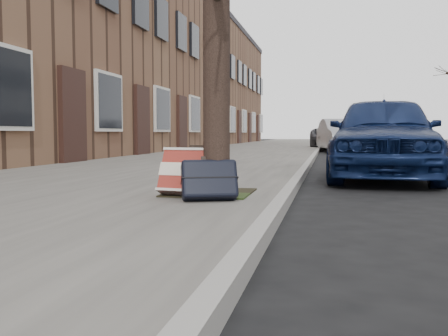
% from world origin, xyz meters
% --- Properties ---
extents(ground, '(120.00, 120.00, 0.00)m').
position_xyz_m(ground, '(0.00, 0.00, 0.00)').
color(ground, black).
rests_on(ground, ground).
extents(near_sidewalk, '(5.00, 70.00, 0.12)m').
position_xyz_m(near_sidewalk, '(-3.70, 15.00, 0.06)').
color(near_sidewalk, slate).
rests_on(near_sidewalk, ground).
extents(house_near, '(6.80, 40.00, 7.00)m').
position_xyz_m(house_near, '(-9.60, 16.00, 3.50)').
color(house_near, brown).
rests_on(house_near, ground).
extents(dirt_patch, '(0.85, 0.85, 0.02)m').
position_xyz_m(dirt_patch, '(-2.00, 1.20, 0.13)').
color(dirt_patch, black).
rests_on(dirt_patch, near_sidewalk).
extents(suitcase_red, '(0.65, 0.43, 0.47)m').
position_xyz_m(suitcase_red, '(-2.09, 0.86, 0.35)').
color(suitcase_red, maroon).
rests_on(suitcase_red, near_sidewalk).
extents(suitcase_navy, '(0.57, 0.46, 0.39)m').
position_xyz_m(suitcase_navy, '(-1.87, 0.64, 0.32)').
color(suitcase_navy, black).
rests_on(suitcase_navy, near_sidewalk).
extents(car_near_front, '(1.86, 4.08, 1.36)m').
position_xyz_m(car_near_front, '(0.02, 4.63, 0.68)').
color(car_near_front, '#0E1B44').
rests_on(car_near_front, ground).
extents(car_near_mid, '(1.99, 4.05, 1.28)m').
position_xyz_m(car_near_mid, '(-0.37, 15.62, 0.64)').
color(car_near_mid, '#A8AAB0').
rests_on(car_near_mid, ground).
extents(car_near_back, '(3.01, 5.31, 1.40)m').
position_xyz_m(car_near_back, '(-0.27, 20.32, 0.70)').
color(car_near_back, '#39383D').
rests_on(car_near_back, ground).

